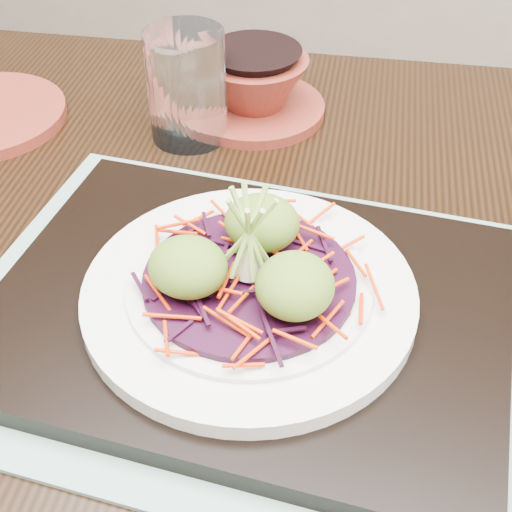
% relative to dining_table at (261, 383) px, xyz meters
% --- Properties ---
extents(dining_table, '(1.38, 0.98, 0.82)m').
position_rel_dining_table_xyz_m(dining_table, '(0.00, 0.00, 0.00)').
color(dining_table, black).
rests_on(dining_table, ground).
extents(placemat, '(0.45, 0.36, 0.00)m').
position_rel_dining_table_xyz_m(placemat, '(-0.00, -0.03, 0.11)').
color(placemat, gray).
rests_on(placemat, dining_table).
extents(serving_tray, '(0.39, 0.30, 0.02)m').
position_rel_dining_table_xyz_m(serving_tray, '(-0.00, -0.03, 0.12)').
color(serving_tray, black).
rests_on(serving_tray, placemat).
extents(white_plate, '(0.25, 0.25, 0.02)m').
position_rel_dining_table_xyz_m(white_plate, '(-0.00, -0.03, 0.14)').
color(white_plate, silver).
rests_on(white_plate, serving_tray).
extents(cabbage_bed, '(0.15, 0.15, 0.01)m').
position_rel_dining_table_xyz_m(cabbage_bed, '(-0.00, -0.03, 0.15)').
color(cabbage_bed, black).
rests_on(cabbage_bed, white_plate).
extents(carrot_julienne, '(0.19, 0.19, 0.01)m').
position_rel_dining_table_xyz_m(carrot_julienne, '(-0.00, -0.03, 0.16)').
color(carrot_julienne, red).
rests_on(carrot_julienne, cabbage_bed).
extents(guacamole_scoops, '(0.13, 0.12, 0.04)m').
position_rel_dining_table_xyz_m(guacamole_scoops, '(-0.00, -0.03, 0.17)').
color(guacamole_scoops, olive).
rests_on(guacamole_scoops, cabbage_bed).
extents(scallion_garnish, '(0.06, 0.06, 0.09)m').
position_rel_dining_table_xyz_m(scallion_garnish, '(-0.00, -0.03, 0.19)').
color(scallion_garnish, '#96C34E').
rests_on(scallion_garnish, cabbage_bed).
extents(water_glass, '(0.08, 0.08, 0.11)m').
position_rel_dining_table_xyz_m(water_glass, '(-0.13, 0.21, 0.16)').
color(water_glass, white).
rests_on(water_glass, dining_table).
extents(terracotta_bowl_set, '(0.20, 0.20, 0.06)m').
position_rel_dining_table_xyz_m(terracotta_bowl_set, '(-0.08, 0.27, 0.14)').
color(terracotta_bowl_set, maroon).
rests_on(terracotta_bowl_set, dining_table).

